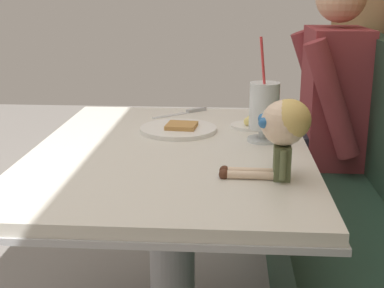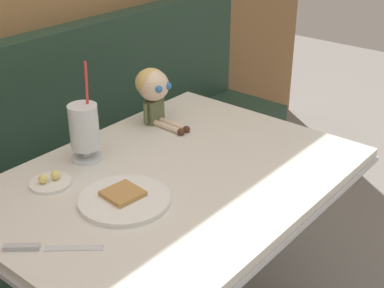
# 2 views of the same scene
# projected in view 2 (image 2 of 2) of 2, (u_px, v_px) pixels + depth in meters

# --- Properties ---
(booth_bench) EXTENTS (2.60, 0.48, 1.00)m
(booth_bench) POSITION_uv_depth(u_px,v_px,m) (55.00, 215.00, 2.14)
(booth_bench) COLOR #233D2D
(booth_bench) RESTS_ON ground
(diner_table) EXTENTS (1.11, 0.81, 0.74)m
(diner_table) POSITION_uv_depth(u_px,v_px,m) (173.00, 230.00, 1.69)
(diner_table) COLOR silver
(diner_table) RESTS_ON ground
(toast_plate) EXTENTS (0.25, 0.25, 0.03)m
(toast_plate) POSITION_uv_depth(u_px,v_px,m) (124.00, 199.00, 1.46)
(toast_plate) COLOR white
(toast_plate) RESTS_ON diner_table
(milkshake_glass) EXTENTS (0.10, 0.10, 0.32)m
(milkshake_glass) POSITION_uv_depth(u_px,v_px,m) (84.00, 130.00, 1.64)
(milkshake_glass) COLOR silver
(milkshake_glass) RESTS_ON diner_table
(butter_saucer) EXTENTS (0.12, 0.12, 0.04)m
(butter_saucer) POSITION_uv_depth(u_px,v_px,m) (50.00, 181.00, 1.55)
(butter_saucer) COLOR white
(butter_saucer) RESTS_ON diner_table
(butter_knife) EXTENTS (0.17, 0.19, 0.01)m
(butter_knife) POSITION_uv_depth(u_px,v_px,m) (36.00, 247.00, 1.28)
(butter_knife) COLOR silver
(butter_knife) RESTS_ON diner_table
(seated_doll) EXTENTS (0.12, 0.22, 0.20)m
(seated_doll) POSITION_uv_depth(u_px,v_px,m) (153.00, 88.00, 1.88)
(seated_doll) COLOR #5B6642
(seated_doll) RESTS_ON diner_table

